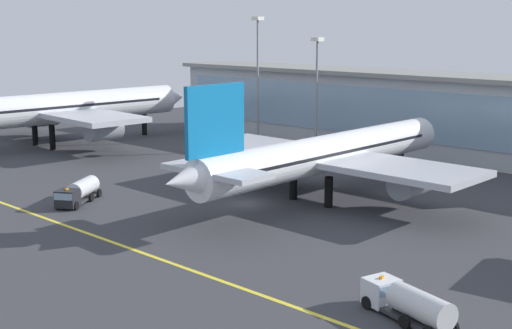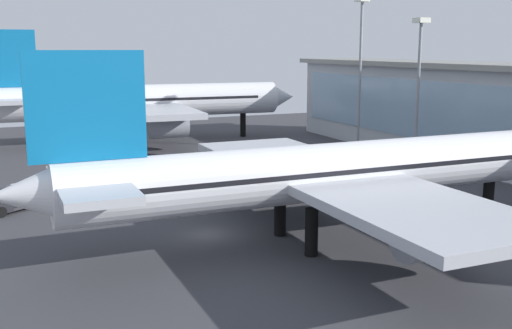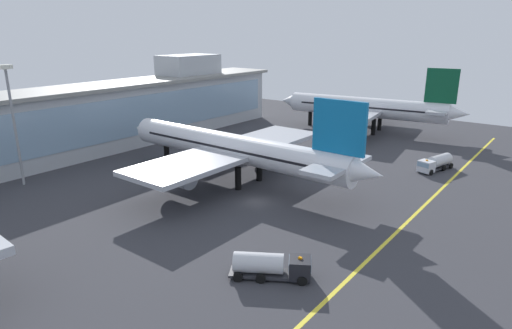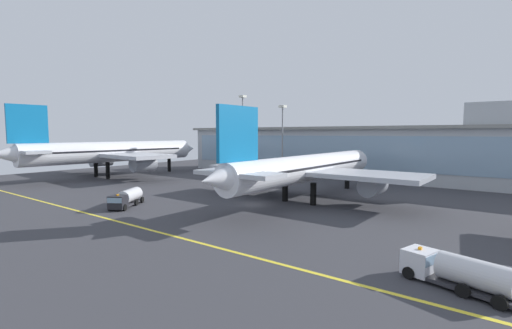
{
  "view_description": "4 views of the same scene",
  "coord_description": "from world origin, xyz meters",
  "px_view_note": "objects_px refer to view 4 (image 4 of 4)",
  "views": [
    {
      "loc": [
        61.32,
        -63.95,
        23.22
      ],
      "look_at": [
        -2.43,
        4.36,
        4.33
      ],
      "focal_mm": 48.41,
      "sensor_mm": 36.0,
      "label": 1
    },
    {
      "loc": [
        51.01,
        -17.62,
        17.0
      ],
      "look_at": [
        -10.0,
        9.36,
        4.09
      ],
      "focal_mm": 42.54,
      "sensor_mm": 36.0,
      "label": 2
    },
    {
      "loc": [
        -52.07,
        -39.87,
        26.5
      ],
      "look_at": [
        3.44,
        2.57,
        5.04
      ],
      "focal_mm": 30.78,
      "sensor_mm": 36.0,
      "label": 3
    },
    {
      "loc": [
        38.91,
        -50.76,
        12.88
      ],
      "look_at": [
        -4.17,
        6.29,
        6.61
      ],
      "focal_mm": 25.07,
      "sensor_mm": 36.0,
      "label": 4
    }
  ],
  "objects_px": {
    "baggage_tug_near": "(126,198)",
    "apron_light_mast_west": "(243,123)",
    "airliner_near_left": "(113,152)",
    "airliner_near_right": "(308,169)",
    "fuel_tanker_truck": "(454,270)",
    "apron_light_mast_centre": "(282,129)"
  },
  "relations": [
    {
      "from": "apron_light_mast_centre",
      "to": "baggage_tug_near",
      "type": "bearing_deg",
      "value": -87.98
    },
    {
      "from": "apron_light_mast_west",
      "to": "apron_light_mast_centre",
      "type": "bearing_deg",
      "value": -1.64
    },
    {
      "from": "airliner_near_left",
      "to": "airliner_near_right",
      "type": "xyz_separation_m",
      "value": [
        63.95,
        1.69,
        -1.15
      ]
    },
    {
      "from": "baggage_tug_near",
      "to": "apron_light_mast_west",
      "type": "height_order",
      "value": "apron_light_mast_west"
    },
    {
      "from": "airliner_near_left",
      "to": "apron_light_mast_west",
      "type": "xyz_separation_m",
      "value": [
        24.07,
        30.97,
        8.88
      ]
    },
    {
      "from": "fuel_tanker_truck",
      "to": "airliner_near_left",
      "type": "bearing_deg",
      "value": 0.42
    },
    {
      "from": "baggage_tug_near",
      "to": "fuel_tanker_truck",
      "type": "bearing_deg",
      "value": 55.65
    },
    {
      "from": "fuel_tanker_truck",
      "to": "apron_light_mast_west",
      "type": "xyz_separation_m",
      "value": [
        -68.63,
        56.43,
        14.66
      ]
    },
    {
      "from": "fuel_tanker_truck",
      "to": "apron_light_mast_west",
      "type": "bearing_deg",
      "value": -23.65
    },
    {
      "from": "airliner_near_left",
      "to": "apron_light_mast_centre",
      "type": "height_order",
      "value": "apron_light_mast_centre"
    },
    {
      "from": "fuel_tanker_truck",
      "to": "apron_light_mast_west",
      "type": "distance_m",
      "value": 90.05
    },
    {
      "from": "airliner_near_right",
      "to": "apron_light_mast_centre",
      "type": "bearing_deg",
      "value": 40.82
    },
    {
      "from": "airliner_near_right",
      "to": "baggage_tug_near",
      "type": "xyz_separation_m",
      "value": [
        -22.55,
        -24.5,
        -4.62
      ]
    },
    {
      "from": "baggage_tug_near",
      "to": "airliner_near_left",
      "type": "bearing_deg",
      "value": -150.24
    },
    {
      "from": "airliner_near_left",
      "to": "apron_light_mast_west",
      "type": "height_order",
      "value": "apron_light_mast_west"
    },
    {
      "from": "airliner_near_left",
      "to": "fuel_tanker_truck",
      "type": "distance_m",
      "value": 96.31
    },
    {
      "from": "airliner_near_left",
      "to": "airliner_near_right",
      "type": "height_order",
      "value": "airliner_near_left"
    },
    {
      "from": "fuel_tanker_truck",
      "to": "baggage_tug_near",
      "type": "distance_m",
      "value": 51.37
    },
    {
      "from": "fuel_tanker_truck",
      "to": "apron_light_mast_centre",
      "type": "height_order",
      "value": "apron_light_mast_centre"
    },
    {
      "from": "airliner_near_left",
      "to": "apron_light_mast_centre",
      "type": "relative_size",
      "value": 2.88
    },
    {
      "from": "airliner_near_left",
      "to": "apron_light_mast_centre",
      "type": "distance_m",
      "value": 50.39
    },
    {
      "from": "airliner_near_right",
      "to": "apron_light_mast_west",
      "type": "xyz_separation_m",
      "value": [
        -39.88,
        29.27,
        10.03
      ]
    }
  ]
}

